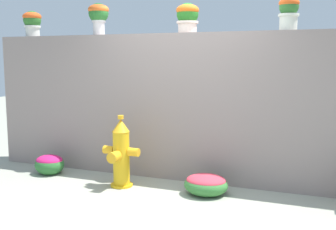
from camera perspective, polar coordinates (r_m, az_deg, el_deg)
name	(u,v)px	position (r m, az deg, el deg)	size (l,w,h in m)	color
ground_plane	(154,204)	(4.92, -2.00, -12.36)	(24.00, 24.00, 0.00)	#9A9C8C
stone_wall	(187,107)	(5.76, 2.61, 1.13)	(6.16, 0.38, 2.05)	gray
potted_plant_0	(32,21)	(7.10, -18.49, 12.33)	(0.30, 0.30, 0.42)	silver
potted_plant_1	(99,14)	(6.34, -9.71, 13.75)	(0.31, 0.31, 0.47)	silver
potted_plant_2	(187,16)	(5.73, 2.75, 13.71)	(0.31, 0.31, 0.41)	beige
potted_plant_3	(289,11)	(5.45, 16.58, 13.84)	(0.26, 0.26, 0.42)	silver
fire_hydrant	(121,154)	(5.48, -6.63, -5.44)	(0.52, 0.42, 0.96)	gold
flower_bush_left	(49,164)	(6.35, -16.27, -6.54)	(0.44, 0.40, 0.30)	#2E6D32
flower_bush_right	(206,184)	(5.23, 5.35, -9.56)	(0.56, 0.50, 0.27)	#3A7D38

